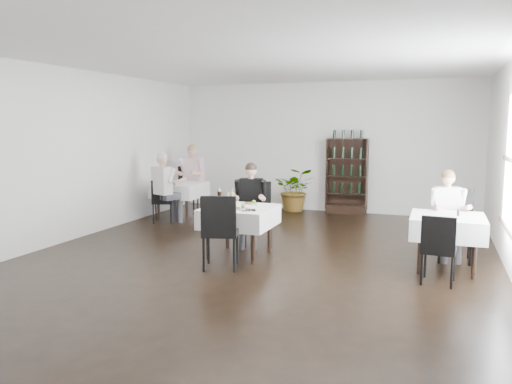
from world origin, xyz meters
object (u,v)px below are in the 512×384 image
main_table (239,217)px  potted_tree (295,190)px  diner_main (250,198)px  wine_shelf (347,177)px

main_table → potted_tree: potted_tree is taller
potted_tree → diner_main: bearing=-86.8°
potted_tree → wine_shelf: bearing=5.5°
wine_shelf → main_table: (-0.90, -4.31, -0.23)m
main_table → diner_main: size_ratio=0.74×
wine_shelf → main_table: wine_shelf is taller
main_table → diner_main: 0.73m
potted_tree → diner_main: (0.20, -3.50, 0.30)m
main_table → diner_main: diner_main is taller
main_table → potted_tree: bearing=93.8°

